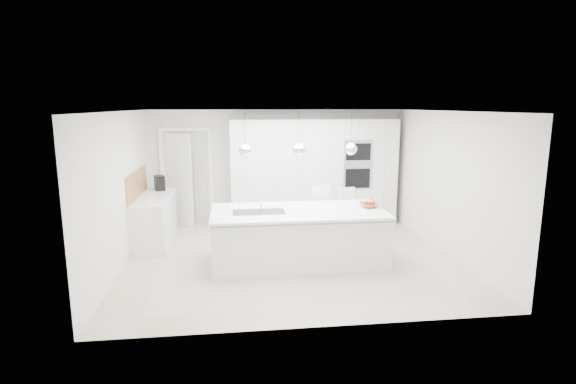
{
  "coord_description": "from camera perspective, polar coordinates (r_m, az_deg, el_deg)",
  "views": [
    {
      "loc": [
        -0.94,
        -7.35,
        2.6
      ],
      "look_at": [
        0.0,
        0.3,
        1.1
      ],
      "focal_mm": 28.0,
      "sensor_mm": 36.0,
      "label": 1
    }
  ],
  "objects": [
    {
      "name": "island_base",
      "position": [
        7.45,
        1.34,
        -5.92
      ],
      "size": [
        2.8,
        1.2,
        0.86
      ],
      "primitive_type": "cube",
      "color": "white",
      "rests_on": "floor"
    },
    {
      "name": "fruit_bowl",
      "position": [
        7.69,
        10.25,
        -1.66
      ],
      "size": [
        0.32,
        0.32,
        0.08
      ],
      "primitive_type": "imported",
      "rotation": [
        0.0,
        0.0,
        0.05
      ],
      "color": "#A76E40",
      "rests_on": "island_worktop"
    },
    {
      "name": "radiator",
      "position": [
        9.99,
        -10.86,
        0.72
      ],
      "size": [
        0.32,
        0.04,
        1.4
      ],
      "primitive_type": null,
      "color": "white",
      "rests_on": "floor"
    },
    {
      "name": "hallway_door",
      "position": [
        9.98,
        -14.17,
        1.48
      ],
      "size": [
        0.76,
        0.38,
        2.0
      ],
      "primitive_type": "cube",
      "rotation": [
        0.0,
        0.0,
        -0.44
      ],
      "color": "white",
      "rests_on": "floor"
    },
    {
      "name": "left_base_cabinets",
      "position": [
        8.95,
        -16.53,
        -3.49
      ],
      "size": [
        0.6,
        1.8,
        0.86
      ],
      "primitive_type": "cube",
      "color": "white",
      "rests_on": "floor"
    },
    {
      "name": "pendant_left",
      "position": [
        7.09,
        -5.45,
        5.29
      ],
      "size": [
        0.2,
        0.2,
        0.2
      ],
      "primitive_type": "sphere",
      "color": "white",
      "rests_on": "ceiling"
    },
    {
      "name": "tall_cabinets",
      "position": [
        9.82,
        3.28,
        2.5
      ],
      "size": [
        3.6,
        0.6,
        2.3
      ],
      "primitive_type": "cube",
      "color": "white",
      "rests_on": "floor"
    },
    {
      "name": "pendant_mid",
      "position": [
        7.16,
        1.39,
        5.4
      ],
      "size": [
        0.2,
        0.2,
        0.2
      ],
      "primitive_type": "sphere",
      "color": "white",
      "rests_on": "ceiling"
    },
    {
      "name": "apple_c",
      "position": [
        7.65,
        10.74,
        -1.47
      ],
      "size": [
        0.08,
        0.08,
        0.08
      ],
      "primitive_type": "sphere",
      "color": "#A00B16",
      "rests_on": "fruit_bowl"
    },
    {
      "name": "oak_backsplash",
      "position": [
        8.86,
        -18.62,
        1.01
      ],
      "size": [
        0.02,
        1.8,
        0.5
      ],
      "primitive_type": "cube",
      "color": "#A76E40",
      "rests_on": "wall_left"
    },
    {
      "name": "floor",
      "position": [
        7.86,
        0.27,
        -8.32
      ],
      "size": [
        5.5,
        5.5,
        0.0
      ],
      "primitive_type": "plane",
      "color": "#B9AB97",
      "rests_on": "ground"
    },
    {
      "name": "banana_bunch",
      "position": [
        7.7,
        10.32,
        -1.1
      ],
      "size": [
        0.22,
        0.16,
        0.2
      ],
      "primitive_type": "torus",
      "rotation": [
        1.22,
        0.0,
        0.35
      ],
      "color": "yellow",
      "rests_on": "fruit_bowl"
    },
    {
      "name": "apple_a",
      "position": [
        7.66,
        10.0,
        -1.44
      ],
      "size": [
        0.08,
        0.08,
        0.08
      ],
      "primitive_type": "sphere",
      "color": "#A00B16",
      "rests_on": "fruit_bowl"
    },
    {
      "name": "apple_b",
      "position": [
        7.63,
        10.3,
        -1.53
      ],
      "size": [
        0.08,
        0.08,
        0.08
      ],
      "primitive_type": "sphere",
      "color": "#A00B16",
      "rests_on": "fruit_bowl"
    },
    {
      "name": "doorway_frame",
      "position": [
        10.0,
        -12.72,
        1.67
      ],
      "size": [
        1.11,
        0.08,
        2.13
      ],
      "primitive_type": null,
      "color": "white",
      "rests_on": "floor"
    },
    {
      "name": "oven_stack",
      "position": [
        9.69,
        8.87,
        3.47
      ],
      "size": [
        0.62,
        0.04,
        1.05
      ],
      "primitive_type": null,
      "color": "#A5A5A8",
      "rests_on": "tall_cabinets"
    },
    {
      "name": "espresso_machine",
      "position": [
        9.44,
        -15.99,
        1.12
      ],
      "size": [
        0.25,
        0.32,
        0.3
      ],
      "primitive_type": "cube",
      "rotation": [
        0.0,
        0.0,
        0.31
      ],
      "color": "black",
      "rests_on": "left_worktop"
    },
    {
      "name": "wall_left",
      "position": [
        7.69,
        -20.5,
        0.19
      ],
      "size": [
        0.0,
        5.0,
        5.0
      ],
      "primitive_type": "plane",
      "rotation": [
        1.57,
        0.0,
        1.57
      ],
      "color": "silver",
      "rests_on": "ground"
    },
    {
      "name": "island_sink",
      "position": [
        7.28,
        -3.72,
        -3.16
      ],
      "size": [
        0.84,
        0.44,
        0.18
      ],
      "primitive_type": null,
      "color": "#3F3F42",
      "rests_on": "island_worktop"
    },
    {
      "name": "bar_stool_left",
      "position": [
        8.29,
        4.39,
        -3.25
      ],
      "size": [
        0.41,
        0.55,
        1.13
      ],
      "primitive_type": null,
      "rotation": [
        0.0,
        0.0,
        0.08
      ],
      "color": "white",
      "rests_on": "floor"
    },
    {
      "name": "pendant_right",
      "position": [
        7.34,
        8.0,
        5.43
      ],
      "size": [
        0.2,
        0.2,
        0.2
      ],
      "primitive_type": "sphere",
      "color": "white",
      "rests_on": "ceiling"
    },
    {
      "name": "apple_extra_3",
      "position": [
        7.69,
        10.01,
        -1.43
      ],
      "size": [
        0.07,
        0.07,
        0.07
      ],
      "primitive_type": "sphere",
      "color": "#A00B16",
      "rests_on": "fruit_bowl"
    },
    {
      "name": "island_worktop",
      "position": [
        7.38,
        1.29,
        -2.47
      ],
      "size": [
        2.84,
        1.4,
        0.04
      ],
      "primitive_type": "cube",
      "color": "white",
      "rests_on": "island_base"
    },
    {
      "name": "ceiling",
      "position": [
        7.41,
        0.29,
        10.24
      ],
      "size": [
        5.5,
        5.5,
        0.0
      ],
      "primitive_type": "plane",
      "rotation": [
        3.14,
        0.0,
        0.0
      ],
      "color": "white",
      "rests_on": "wall_back"
    },
    {
      "name": "bar_stool_right",
      "position": [
        8.48,
        7.6,
        -3.2
      ],
      "size": [
        0.45,
        0.55,
        1.06
      ],
      "primitive_type": null,
      "rotation": [
        0.0,
        0.0,
        0.22
      ],
      "color": "white",
      "rests_on": "floor"
    },
    {
      "name": "wall_back",
      "position": [
        9.99,
        -1.55,
        3.24
      ],
      "size": [
        5.5,
        0.0,
        5.5
      ],
      "primitive_type": "plane",
      "rotation": [
        1.57,
        0.0,
        0.0
      ],
      "color": "silver",
      "rests_on": "ground"
    },
    {
      "name": "island_tap",
      "position": [
        7.43,
        -3.45,
        -1.05
      ],
      "size": [
        0.02,
        0.02,
        0.3
      ],
      "primitive_type": "cylinder",
      "color": "white",
      "rests_on": "island_worktop"
    },
    {
      "name": "left_worktop",
      "position": [
        8.85,
        -16.69,
        -0.66
      ],
      "size": [
        0.62,
        1.82,
        0.04
      ],
      "primitive_type": "cube",
      "color": "white",
      "rests_on": "left_base_cabinets"
    }
  ]
}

